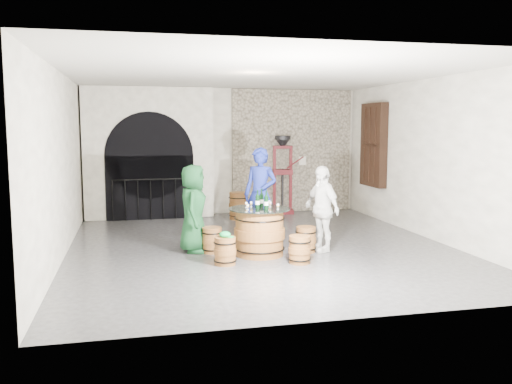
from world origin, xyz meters
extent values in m
plane|color=#2D2D2F|center=(0.00, 0.00, 0.00)|extent=(8.00, 8.00, 0.00)
plane|color=white|center=(0.00, 4.00, 1.60)|extent=(8.00, 0.00, 8.00)
plane|color=white|center=(0.00, -4.00, 1.60)|extent=(8.00, 0.00, 8.00)
plane|color=white|center=(-3.50, 0.00, 1.60)|extent=(0.00, 8.00, 8.00)
plane|color=white|center=(3.50, 0.00, 1.60)|extent=(0.00, 8.00, 8.00)
plane|color=beige|center=(0.00, 0.00, 3.20)|extent=(8.00, 8.00, 0.00)
cube|color=tan|center=(1.80, 3.94, 1.60)|extent=(3.20, 0.12, 3.18)
cube|color=white|center=(-1.90, 3.75, 1.60)|extent=(3.10, 0.50, 3.18)
cube|color=black|center=(-1.90, 3.48, 0.78)|extent=(2.10, 0.03, 1.55)
cylinder|color=black|center=(-1.90, 3.48, 1.55)|extent=(2.10, 0.03, 2.10)
cylinder|color=black|center=(-1.90, 3.42, 0.98)|extent=(1.79, 0.04, 0.04)
cylinder|color=black|center=(-2.79, 3.42, 0.49)|extent=(0.02, 0.02, 0.98)
cylinder|color=black|center=(-2.50, 3.42, 0.49)|extent=(0.02, 0.02, 0.98)
cylinder|color=black|center=(-2.20, 3.42, 0.49)|extent=(0.02, 0.02, 0.98)
cylinder|color=black|center=(-1.90, 3.42, 0.49)|extent=(0.02, 0.02, 0.98)
cylinder|color=black|center=(-1.60, 3.42, 0.49)|extent=(0.02, 0.02, 0.98)
cylinder|color=black|center=(-1.31, 3.42, 0.49)|extent=(0.02, 0.02, 0.98)
cylinder|color=black|center=(-1.01, 3.42, 0.49)|extent=(0.02, 0.02, 0.98)
cube|color=black|center=(3.39, 2.40, 1.80)|extent=(0.20, 1.10, 2.00)
cube|color=black|center=(3.34, 2.40, 1.80)|extent=(0.06, 0.88, 1.76)
cube|color=black|center=(3.37, 2.40, 1.80)|extent=(0.22, 0.92, 0.06)
cube|color=black|center=(3.37, 2.11, 1.80)|extent=(0.22, 0.06, 1.80)
cube|color=black|center=(3.37, 2.40, 1.80)|extent=(0.22, 0.06, 1.80)
cube|color=black|center=(3.37, 2.69, 1.80)|extent=(0.22, 0.06, 1.80)
cylinder|color=brown|center=(-0.17, -0.66, 0.40)|extent=(0.83, 0.83, 0.79)
cylinder|color=brown|center=(-0.17, -0.66, 0.40)|extent=(0.89, 0.89, 0.17)
torus|color=black|center=(-0.17, -0.66, 0.13)|extent=(0.89, 0.89, 0.02)
torus|color=black|center=(-0.17, -0.66, 0.66)|extent=(0.89, 0.89, 0.02)
cylinder|color=brown|center=(-0.17, -0.66, 0.80)|extent=(0.85, 0.85, 0.02)
cylinder|color=black|center=(-0.17, -0.66, 0.83)|extent=(1.08, 1.08, 0.01)
cylinder|color=brown|center=(-0.95, -0.29, 0.22)|extent=(0.34, 0.34, 0.44)
cylinder|color=brown|center=(-0.95, -0.29, 0.22)|extent=(0.37, 0.37, 0.10)
torus|color=black|center=(-0.95, -0.29, 0.07)|extent=(0.38, 0.38, 0.02)
torus|color=black|center=(-0.95, -0.29, 0.37)|extent=(0.38, 0.38, 0.02)
cylinder|color=brown|center=(-0.95, -0.29, 0.45)|extent=(0.35, 0.35, 0.02)
cylinder|color=brown|center=(0.04, 0.18, 0.22)|extent=(0.34, 0.34, 0.44)
cylinder|color=brown|center=(0.04, 0.18, 0.22)|extent=(0.37, 0.37, 0.10)
torus|color=black|center=(0.04, 0.18, 0.07)|extent=(0.38, 0.38, 0.02)
torus|color=black|center=(0.04, 0.18, 0.37)|extent=(0.38, 0.38, 0.02)
cylinder|color=brown|center=(0.04, 0.18, 0.45)|extent=(0.35, 0.35, 0.02)
cylinder|color=brown|center=(0.70, -0.62, 0.22)|extent=(0.34, 0.34, 0.44)
cylinder|color=brown|center=(0.70, -0.62, 0.22)|extent=(0.37, 0.37, 0.10)
torus|color=black|center=(0.70, -0.62, 0.07)|extent=(0.38, 0.38, 0.02)
torus|color=black|center=(0.70, -0.62, 0.37)|extent=(0.38, 0.38, 0.02)
cylinder|color=brown|center=(0.70, -0.62, 0.45)|extent=(0.35, 0.35, 0.02)
cylinder|color=brown|center=(0.35, -1.36, 0.22)|extent=(0.34, 0.34, 0.44)
cylinder|color=brown|center=(0.35, -1.36, 0.22)|extent=(0.37, 0.37, 0.10)
torus|color=black|center=(0.35, -1.36, 0.07)|extent=(0.38, 0.38, 0.02)
torus|color=black|center=(0.35, -1.36, 0.37)|extent=(0.38, 0.38, 0.02)
cylinder|color=brown|center=(0.35, -1.36, 0.45)|extent=(0.35, 0.35, 0.02)
cylinder|color=brown|center=(-0.87, -1.17, 0.22)|extent=(0.34, 0.34, 0.44)
cylinder|color=brown|center=(-0.87, -1.17, 0.22)|extent=(0.37, 0.37, 0.10)
torus|color=black|center=(-0.87, -1.17, 0.07)|extent=(0.38, 0.38, 0.02)
torus|color=black|center=(-0.87, -1.17, 0.37)|extent=(0.38, 0.38, 0.02)
cylinder|color=brown|center=(-0.87, -1.17, 0.45)|extent=(0.35, 0.35, 0.02)
ellipsoid|color=#0D903A|center=(-0.87, -1.17, 0.50)|extent=(0.18, 0.18, 0.10)
cylinder|color=#0D903A|center=(-0.79, -1.20, 0.46)|extent=(0.12, 0.12, 0.01)
imported|color=#103A1B|center=(-1.26, -0.14, 0.79)|extent=(0.66, 0.86, 1.58)
imported|color=navy|center=(0.12, 0.48, 0.92)|extent=(0.80, 0.76, 1.85)
imported|color=silver|center=(1.00, -0.61, 0.78)|extent=(0.63, 0.98, 1.55)
cylinder|color=black|center=(-0.20, -0.66, 0.94)|extent=(0.07, 0.07, 0.22)
cylinder|color=white|center=(-0.20, -0.66, 0.93)|extent=(0.08, 0.08, 0.06)
cone|color=black|center=(-0.20, -0.66, 1.07)|extent=(0.07, 0.07, 0.05)
cylinder|color=black|center=(-0.20, -0.66, 1.12)|extent=(0.03, 0.03, 0.07)
cylinder|color=black|center=(-0.08, -0.80, 0.94)|extent=(0.07, 0.07, 0.22)
cylinder|color=white|center=(-0.08, -0.80, 0.93)|extent=(0.08, 0.08, 0.06)
cone|color=black|center=(-0.08, -0.80, 1.07)|extent=(0.07, 0.07, 0.05)
cylinder|color=black|center=(-0.08, -0.80, 1.12)|extent=(0.03, 0.03, 0.07)
cylinder|color=black|center=(-0.09, -0.50, 0.94)|extent=(0.07, 0.07, 0.22)
cylinder|color=white|center=(-0.09, -0.50, 0.93)|extent=(0.08, 0.08, 0.06)
cone|color=black|center=(-0.09, -0.50, 1.07)|extent=(0.07, 0.07, 0.05)
cylinder|color=black|center=(-0.09, -0.50, 1.12)|extent=(0.03, 0.03, 0.07)
cylinder|color=brown|center=(0.19, 3.04, 0.32)|extent=(0.45, 0.45, 0.64)
cylinder|color=brown|center=(0.19, 3.04, 0.32)|extent=(0.48, 0.48, 0.14)
torus|color=black|center=(0.19, 3.04, 0.10)|extent=(0.49, 0.49, 0.02)
torus|color=black|center=(0.19, 3.04, 0.54)|extent=(0.49, 0.49, 0.02)
cylinder|color=brown|center=(0.19, 3.04, 0.65)|extent=(0.46, 0.46, 0.02)
cube|color=#530D14|center=(1.47, 3.66, 0.05)|extent=(0.61, 0.53, 0.11)
cube|color=#530D14|center=(1.47, 3.66, 1.08)|extent=(0.54, 0.39, 0.13)
cube|color=#530D14|center=(1.47, 3.66, 1.71)|extent=(0.51, 0.21, 0.07)
cylinder|color=black|center=(1.47, 3.66, 0.63)|extent=(0.06, 0.06, 1.06)
cylinder|color=black|center=(1.47, 3.66, 1.96)|extent=(0.40, 0.40, 0.10)
cone|color=black|center=(1.47, 3.66, 1.83)|extent=(0.40, 0.40, 0.21)
cube|color=#530D14|center=(1.26, 3.69, 0.90)|extent=(0.09, 0.09, 1.69)
cube|color=#530D14|center=(1.67, 3.62, 0.90)|extent=(0.09, 0.09, 1.69)
cylinder|color=#530D14|center=(1.77, 3.57, 1.32)|extent=(0.45, 0.11, 0.33)
cube|color=silver|center=(2.05, 3.86, 1.35)|extent=(0.18, 0.10, 0.22)
camera|label=1|loc=(-2.31, -9.74, 2.27)|focal=38.00mm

